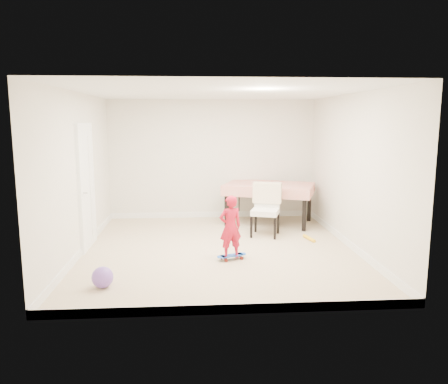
{
  "coord_description": "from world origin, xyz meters",
  "views": [
    {
      "loc": [
        -0.41,
        -7.1,
        2.16
      ],
      "look_at": [
        0.1,
        0.2,
        0.95
      ],
      "focal_mm": 35.0,
      "sensor_mm": 36.0,
      "label": 1
    }
  ],
  "objects": [
    {
      "name": "wall_left",
      "position": [
        -2.23,
        0.0,
        1.3
      ],
      "size": [
        0.04,
        5.0,
        2.6
      ],
      "primitive_type": "cube",
      "color": "beige",
      "rests_on": "ground"
    },
    {
      "name": "wall_right",
      "position": [
        2.23,
        0.0,
        1.3
      ],
      "size": [
        0.04,
        5.0,
        2.6
      ],
      "primitive_type": "cube",
      "color": "beige",
      "rests_on": "ground"
    },
    {
      "name": "door",
      "position": [
        -2.22,
        0.3,
        1.02
      ],
      "size": [
        0.11,
        0.94,
        2.11
      ],
      "primitive_type": "cube",
      "color": "white",
      "rests_on": "ground"
    },
    {
      "name": "wall_front",
      "position": [
        0.0,
        -2.48,
        1.3
      ],
      "size": [
        4.5,
        0.04,
        2.6
      ],
      "primitive_type": "cube",
      "color": "beige",
      "rests_on": "ground"
    },
    {
      "name": "dining_table",
      "position": [
        1.17,
        1.83,
        0.42
      ],
      "size": [
        2.06,
        1.68,
        0.84
      ],
      "primitive_type": null,
      "rotation": [
        0.0,
        0.0,
        -0.36
      ],
      "color": "red",
      "rests_on": "ground"
    },
    {
      "name": "baseboard_left",
      "position": [
        -2.24,
        0.0,
        0.06
      ],
      "size": [
        0.02,
        5.0,
        0.12
      ],
      "primitive_type": "cube",
      "color": "white",
      "rests_on": "ground"
    },
    {
      "name": "skateboard",
      "position": [
        0.17,
        -0.55,
        0.04
      ],
      "size": [
        0.52,
        0.34,
        0.07
      ],
      "primitive_type": null,
      "rotation": [
        0.0,
        0.0,
        0.36
      ],
      "color": "blue",
      "rests_on": "ground"
    },
    {
      "name": "ground",
      "position": [
        0.0,
        0.0,
        0.0
      ],
      "size": [
        5.0,
        5.0,
        0.0
      ],
      "primitive_type": "plane",
      "color": "tan",
      "rests_on": "ground"
    },
    {
      "name": "dining_chair",
      "position": [
        0.92,
        0.83,
        0.5
      ],
      "size": [
        0.71,
        0.76,
        0.99
      ],
      "primitive_type": null,
      "rotation": [
        0.0,
        0.0,
        -0.33
      ],
      "color": "silver",
      "rests_on": "ground"
    },
    {
      "name": "baseboard_right",
      "position": [
        2.24,
        0.0,
        0.06
      ],
      "size": [
        0.02,
        5.0,
        0.12
      ],
      "primitive_type": "cube",
      "color": "white",
      "rests_on": "ground"
    },
    {
      "name": "child",
      "position": [
        0.14,
        -0.57,
        0.49
      ],
      "size": [
        0.41,
        0.33,
        0.99
      ],
      "primitive_type": "imported",
      "rotation": [
        0.0,
        0.0,
        3.44
      ],
      "color": "red",
      "rests_on": "ground"
    },
    {
      "name": "baseboard_front",
      "position": [
        0.0,
        -2.49,
        0.06
      ],
      "size": [
        4.5,
        0.02,
        0.12
      ],
      "primitive_type": "cube",
      "color": "white",
      "rests_on": "ground"
    },
    {
      "name": "ceiling",
      "position": [
        0.0,
        0.0,
        2.58
      ],
      "size": [
        4.5,
        5.0,
        0.04
      ],
      "primitive_type": "cube",
      "color": "silver",
      "rests_on": "wall_back"
    },
    {
      "name": "baseboard_back",
      "position": [
        0.0,
        2.49,
        0.06
      ],
      "size": [
        4.5,
        0.02,
        0.12
      ],
      "primitive_type": "cube",
      "color": "white",
      "rests_on": "ground"
    },
    {
      "name": "foam_toy",
      "position": [
        1.68,
        0.48,
        0.03
      ],
      "size": [
        0.14,
        0.4,
        0.06
      ],
      "primitive_type": "cylinder",
      "rotation": [
        1.57,
        0.0,
        0.22
      ],
      "color": "yellow",
      "rests_on": "ground"
    },
    {
      "name": "wall_back",
      "position": [
        0.0,
        2.48,
        1.3
      ],
      "size": [
        4.5,
        0.04,
        2.6
      ],
      "primitive_type": "cube",
      "color": "beige",
      "rests_on": "ground"
    },
    {
      "name": "balloon",
      "position": [
        -1.61,
        -1.59,
        0.14
      ],
      "size": [
        0.28,
        0.28,
        0.28
      ],
      "primitive_type": "sphere",
      "color": "#754CB8",
      "rests_on": "ground"
    }
  ]
}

